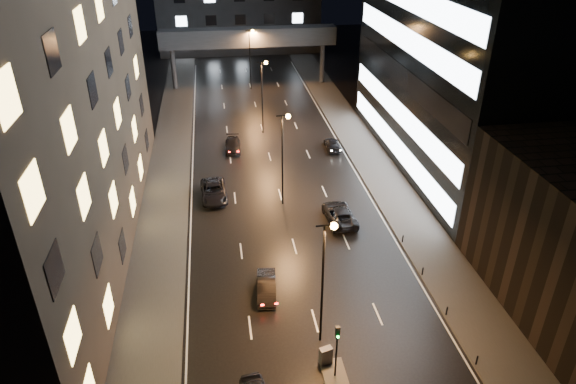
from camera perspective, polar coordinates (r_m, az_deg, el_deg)
name	(u,v)px	position (r m, az deg, el deg)	size (l,w,h in m)	color
ground	(270,157)	(65.62, -2.05, 3.95)	(160.00, 160.00, 0.00)	black
sidewalk_left	(168,181)	(61.09, -13.22, 1.20)	(5.00, 110.00, 0.15)	#383533
sidewalk_right	(376,167)	(63.66, 9.74, 2.77)	(5.00, 110.00, 0.15)	#383533
skybridge	(248,38)	(91.39, -4.43, 16.69)	(30.00, 3.00, 10.00)	#333335
traffic_signal_near	(337,344)	(34.85, 5.46, -16.42)	(0.28, 0.34, 4.40)	black
bollard_row	(461,335)	(41.01, 18.65, -14.81)	(0.12, 25.12, 0.90)	black
streetlight_near	(325,269)	(35.11, 4.17, -8.52)	(1.45, 0.50, 10.15)	black
streetlight_mid_a	(284,148)	(52.10, -0.46, 4.88)	(1.45, 0.50, 10.15)	black
streetlight_mid_b	(263,88)	(70.68, -2.78, 11.48)	(1.45, 0.50, 10.15)	black
streetlight_far	(251,52)	(89.88, -4.17, 15.29)	(1.45, 0.50, 10.15)	black
car_away_b	(266,287)	(42.63, -2.42, -10.51)	(1.52, 4.37, 1.44)	black
car_away_c	(214,191)	(56.34, -8.25, 0.08)	(2.71, 5.88, 1.64)	black
car_away_d	(233,145)	(67.47, -6.15, 5.19)	(1.98, 4.86, 1.41)	black
car_toward_a	(339,214)	(51.96, 5.74, -2.46)	(2.67, 5.79, 1.61)	black
car_toward_b	(332,144)	(67.71, 4.95, 5.30)	(1.84, 4.52, 1.31)	black
utility_cabinet	(326,355)	(37.23, 4.21, -17.66)	(0.87, 0.48, 1.32)	#464648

